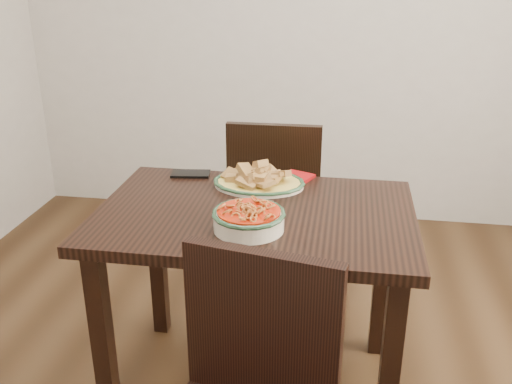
# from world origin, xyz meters

# --- Properties ---
(wall_back) EXTENTS (3.50, 0.10, 2.60)m
(wall_back) POSITION_xyz_m (0.00, 1.75, 1.30)
(wall_back) COLOR beige
(wall_back) RESTS_ON ground
(dining_table) EXTENTS (1.09, 0.73, 0.75)m
(dining_table) POSITION_xyz_m (-0.04, 0.07, 0.64)
(dining_table) COLOR black
(dining_table) RESTS_ON ground
(chair_far) EXTENTS (0.43, 0.43, 0.89)m
(chair_far) POSITION_xyz_m (-0.06, 0.78, 0.50)
(chair_far) COLOR black
(chair_far) RESTS_ON ground
(fish_plate) EXTENTS (0.34, 0.27, 0.11)m
(fish_plate) POSITION_xyz_m (-0.07, 0.30, 0.79)
(fish_plate) COLOR beige
(fish_plate) RESTS_ON dining_table
(noodle_bowl) EXTENTS (0.24, 0.24, 0.08)m
(noodle_bowl) POSITION_xyz_m (-0.04, -0.08, 0.79)
(noodle_bowl) COLOR beige
(noodle_bowl) RESTS_ON dining_table
(smartphone) EXTENTS (0.16, 0.10, 0.01)m
(smartphone) POSITION_xyz_m (-0.35, 0.37, 0.76)
(smartphone) COLOR black
(smartphone) RESTS_ON dining_table
(napkin) EXTENTS (0.14, 0.13, 0.01)m
(napkin) POSITION_xyz_m (0.07, 0.41, 0.76)
(napkin) COLOR #9A0B0C
(napkin) RESTS_ON dining_table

